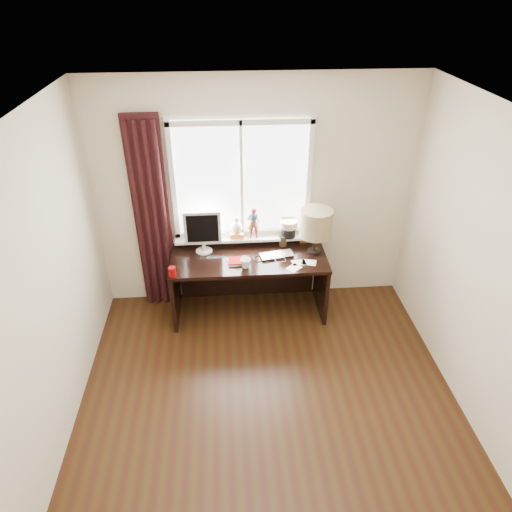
{
  "coord_description": "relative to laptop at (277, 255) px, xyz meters",
  "views": [
    {
      "loc": [
        -0.34,
        -2.57,
        3.41
      ],
      "look_at": [
        -0.05,
        1.25,
        1.0
      ],
      "focal_mm": 32.0,
      "sensor_mm": 36.0,
      "label": 1
    }
  ],
  "objects": [
    {
      "name": "window",
      "position": [
        -0.35,
        0.32,
        0.54
      ],
      "size": [
        1.52,
        0.22,
        1.4
      ],
      "color": "white",
      "rests_on": "ground"
    },
    {
      "name": "desk",
      "position": [
        -0.31,
        0.1,
        -0.26
      ],
      "size": [
        1.7,
        0.7,
        0.75
      ],
      "color": "black",
      "rests_on": "floor"
    },
    {
      "name": "icon_frame",
      "position": [
        0.35,
        0.26,
        0.05
      ],
      "size": [
        0.1,
        0.02,
        0.13
      ],
      "color": "gold",
      "rests_on": "desk"
    },
    {
      "name": "wall_left",
      "position": [
        -1.96,
        -1.63,
        0.54
      ],
      "size": [
        0.0,
        4.0,
        2.6
      ],
      "primitive_type": "cube",
      "rotation": [
        1.57,
        0.0,
        1.57
      ],
      "color": "beige",
      "rests_on": "ground"
    },
    {
      "name": "desk_cables",
      "position": [
        -0.12,
        0.01,
        -0.01
      ],
      "size": [
        0.34,
        0.28,
        0.01
      ],
      "color": "black",
      "rests_on": "desk"
    },
    {
      "name": "table_lamp",
      "position": [
        0.42,
        0.05,
        0.35
      ],
      "size": [
        0.35,
        0.35,
        0.52
      ],
      "color": "black",
      "rests_on": "desk"
    },
    {
      "name": "brush_holder",
      "position": [
        0.09,
        0.23,
        0.05
      ],
      "size": [
        0.09,
        0.09,
        0.25
      ],
      "color": "black",
      "rests_on": "desk"
    },
    {
      "name": "laptop",
      "position": [
        0.0,
        0.0,
        0.0
      ],
      "size": [
        0.4,
        0.3,
        0.03
      ],
      "primitive_type": "imported",
      "rotation": [
        0.0,
        0.0,
        0.2
      ],
      "color": "silver",
      "rests_on": "desk"
    },
    {
      "name": "curtain",
      "position": [
        -1.34,
        0.28,
        0.35
      ],
      "size": [
        0.38,
        0.09,
        2.25
      ],
      "color": "black",
      "rests_on": "floor"
    },
    {
      "name": "wall_back",
      "position": [
        -0.21,
        0.37,
        0.54
      ],
      "size": [
        3.5,
        0.0,
        2.6
      ],
      "primitive_type": "cube",
      "rotation": [
        1.57,
        0.0,
        0.0
      ],
      "color": "beige",
      "rests_on": "ground"
    },
    {
      "name": "monitor",
      "position": [
        -0.8,
        0.16,
        0.26
      ],
      "size": [
        0.4,
        0.18,
        0.49
      ],
      "color": "beige",
      "rests_on": "desk"
    },
    {
      "name": "wall_right",
      "position": [
        1.54,
        -1.63,
        0.54
      ],
      "size": [
        0.0,
        4.0,
        2.6
      ],
      "primitive_type": "cube",
      "rotation": [
        1.57,
        0.0,
        1.57
      ],
      "color": "beige",
      "rests_on": "ground"
    },
    {
      "name": "red_cup",
      "position": [
        -1.11,
        -0.3,
        0.04
      ],
      "size": [
        0.08,
        0.08,
        0.1
      ],
      "primitive_type": "cylinder",
      "color": "#730103",
      "rests_on": "desk"
    },
    {
      "name": "notebook_stack",
      "position": [
        -0.43,
        -0.09,
        0.0
      ],
      "size": [
        0.25,
        0.2,
        0.03
      ],
      "color": "beige",
      "rests_on": "desk"
    },
    {
      "name": "loose_papers",
      "position": [
        0.23,
        -0.18,
        -0.01
      ],
      "size": [
        0.36,
        0.26,
        0.0
      ],
      "color": "white",
      "rests_on": "desk"
    },
    {
      "name": "mug",
      "position": [
        -0.36,
        -0.19,
        0.04
      ],
      "size": [
        0.14,
        0.15,
        0.11
      ],
      "primitive_type": "imported",
      "rotation": [
        0.0,
        0.0,
        0.95
      ],
      "color": "white",
      "rests_on": "desk"
    },
    {
      "name": "ceiling",
      "position": [
        -0.21,
        -1.63,
        1.84
      ],
      "size": [
        3.5,
        4.0,
        0.0
      ],
      "primitive_type": "cube",
      "color": "white",
      "rests_on": "wall_back"
    },
    {
      "name": "floor",
      "position": [
        -0.21,
        -1.63,
        -0.76
      ],
      "size": [
        3.5,
        4.0,
        0.0
      ],
      "primitive_type": "cube",
      "color": "black",
      "rests_on": "ground"
    }
  ]
}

